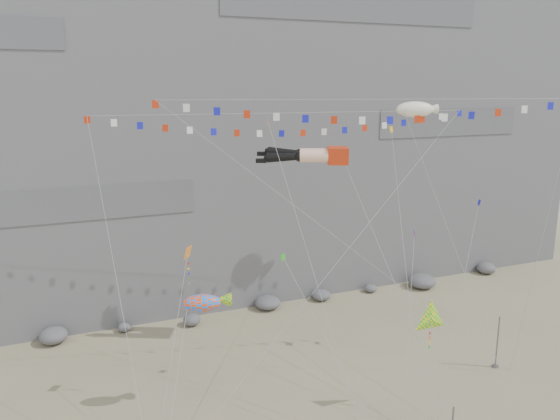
% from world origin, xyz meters
% --- Properties ---
extents(ground, '(120.00, 120.00, 0.00)m').
position_xyz_m(ground, '(0.00, 0.00, 0.00)').
color(ground, gray).
rests_on(ground, ground).
extents(cliff, '(80.00, 28.00, 50.00)m').
position_xyz_m(cliff, '(0.00, 32.00, 25.00)').
color(cliff, slate).
rests_on(cliff, ground).
extents(talus_boulders, '(60.00, 3.00, 1.20)m').
position_xyz_m(talus_boulders, '(0.00, 17.00, 0.60)').
color(talus_boulders, slate).
rests_on(talus_boulders, ground).
extents(anchor_pole_right, '(0.12, 0.12, 4.31)m').
position_xyz_m(anchor_pole_right, '(12.67, -0.83, 2.15)').
color(anchor_pole_right, slate).
rests_on(anchor_pole_right, ground).
extents(legs_kite, '(7.48, 19.33, 22.82)m').
position_xyz_m(legs_kite, '(0.60, 8.30, 16.50)').
color(legs_kite, red).
rests_on(legs_kite, ground).
extents(flag_banner_upper, '(31.93, 16.50, 28.85)m').
position_xyz_m(flag_banner_upper, '(-0.14, 10.66, 19.75)').
color(flag_banner_upper, red).
rests_on(flag_banner_upper, ground).
extents(flag_banner_lower, '(29.76, 8.27, 23.92)m').
position_xyz_m(flag_banner_lower, '(2.93, 2.68, 21.00)').
color(flag_banner_lower, red).
rests_on(flag_banner_lower, ground).
extents(harlequin_kite, '(4.99, 7.73, 13.51)m').
position_xyz_m(harlequin_kite, '(-10.79, 3.61, 11.02)').
color(harlequin_kite, red).
rests_on(harlequin_kite, ground).
extents(fish_windsock, '(6.39, 7.85, 11.30)m').
position_xyz_m(fish_windsock, '(-10.33, 2.07, 7.95)').
color(fish_windsock, '#F2420C').
rests_on(fish_windsock, ground).
extents(delta_kite, '(4.61, 4.38, 9.01)m').
position_xyz_m(delta_kite, '(3.73, -3.76, 6.83)').
color(delta_kite, yellow).
rests_on(delta_kite, ground).
extents(blimp_windsock, '(4.54, 13.76, 23.47)m').
position_xyz_m(blimp_windsock, '(11.52, 10.07, 19.85)').
color(blimp_windsock, white).
rests_on(blimp_windsock, ground).
extents(small_kite_a, '(1.41, 15.54, 24.36)m').
position_xyz_m(small_kite_a, '(-3.16, 8.06, 18.88)').
color(small_kite_a, '#FF5415').
rests_on(small_kite_a, ground).
extents(small_kite_b, '(7.24, 9.49, 15.08)m').
position_xyz_m(small_kite_b, '(7.56, 3.77, 10.26)').
color(small_kite_b, purple).
rests_on(small_kite_b, ground).
extents(small_kite_c, '(3.31, 10.54, 14.23)m').
position_xyz_m(small_kite_c, '(-3.82, 3.46, 9.71)').
color(small_kite_c, green).
rests_on(small_kite_c, ground).
extents(small_kite_d, '(7.56, 16.27, 24.96)m').
position_xyz_m(small_kite_d, '(8.57, 9.12, 17.81)').
color(small_kite_d, '#FFB015').
rests_on(small_kite_d, ground).
extents(small_kite_e, '(9.13, 7.47, 16.95)m').
position_xyz_m(small_kite_e, '(11.95, 1.72, 12.67)').
color(small_kite_e, '#161AC4').
rests_on(small_kite_e, ground).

